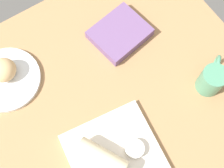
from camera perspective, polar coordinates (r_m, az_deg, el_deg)
dining_table at (r=97.89cm, az=-3.45°, el=-5.83°), size 110.00×90.00×4.00cm
round_plate at (r=104.29cm, az=-18.84°, el=0.82°), size 21.86×21.86×1.40cm
scone_pastry at (r=101.61cm, az=-19.39°, el=2.43°), size 9.08×8.87×6.09cm
square_plate at (r=92.38cm, az=0.69°, el=-13.25°), size 28.69×28.69×1.60cm
sauce_cup at (r=90.98cm, az=4.18°, el=-11.80°), size 5.62×5.62×2.10cm
breakfast_wrap at (r=87.88cm, az=-2.17°, el=-13.89°), size 13.05×16.08×7.17cm
book_stack at (r=105.01cm, az=1.44°, el=9.29°), size 19.96×17.73×3.27cm
coffee_mug at (r=99.13cm, az=17.87°, el=0.90°), size 11.29×9.42×9.39cm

